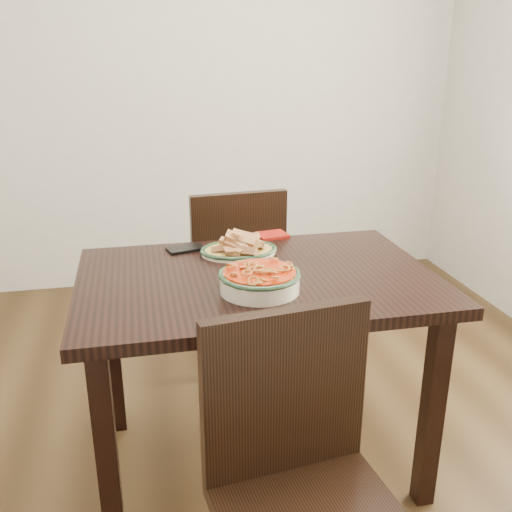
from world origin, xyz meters
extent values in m
plane|color=#322110|center=(0.00, 0.00, 0.00)|extent=(3.50, 3.50, 0.00)
cube|color=beige|center=(0.00, 1.75, 1.30)|extent=(3.50, 0.10, 2.60)
cube|color=black|center=(0.06, -0.14, 0.73)|extent=(1.18, 0.78, 0.04)
cube|color=black|center=(-0.45, -0.45, 0.35)|extent=(0.06, 0.06, 0.71)
cube|color=black|center=(0.57, -0.45, 0.35)|extent=(0.06, 0.06, 0.71)
cube|color=black|center=(-0.45, 0.18, 0.35)|extent=(0.06, 0.06, 0.71)
cube|color=black|center=(0.57, 0.18, 0.35)|extent=(0.06, 0.06, 0.71)
cube|color=black|center=(0.09, 0.63, 0.43)|extent=(0.45, 0.45, 0.04)
cube|color=black|center=(0.24, 0.82, 0.21)|extent=(0.04, 0.04, 0.41)
cube|color=black|center=(-0.10, 0.79, 0.21)|extent=(0.04, 0.04, 0.41)
cube|color=black|center=(0.27, 0.48, 0.21)|extent=(0.04, 0.04, 0.41)
cube|color=black|center=(-0.07, 0.45, 0.21)|extent=(0.04, 0.04, 0.41)
cube|color=black|center=(0.10, 0.45, 0.67)|extent=(0.42, 0.08, 0.44)
cube|color=black|center=(0.00, -0.71, 0.67)|extent=(0.42, 0.09, 0.44)
ellipsoid|color=beige|center=(0.04, 0.08, 0.76)|extent=(0.27, 0.21, 0.02)
ellipsoid|color=gold|center=(0.04, 0.08, 0.76)|extent=(0.26, 0.20, 0.01)
torus|color=#16311A|center=(0.04, 0.08, 0.77)|extent=(0.22, 0.22, 0.01)
cylinder|color=beige|center=(0.04, -0.27, 0.78)|extent=(0.25, 0.25, 0.06)
torus|color=#19371D|center=(0.04, -0.27, 0.81)|extent=(0.26, 0.26, 0.02)
cylinder|color=#AC2607|center=(0.04, -0.27, 0.81)|extent=(0.22, 0.22, 0.01)
cube|color=black|center=(-0.15, 0.16, 0.76)|extent=(0.15, 0.10, 0.01)
cube|color=maroon|center=(0.20, 0.26, 0.76)|extent=(0.13, 0.11, 0.01)
camera|label=1|loc=(-0.31, -1.86, 1.45)|focal=40.00mm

